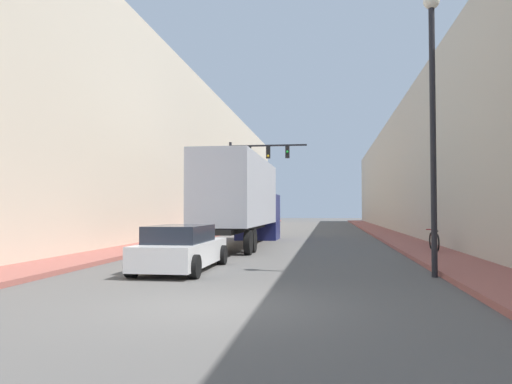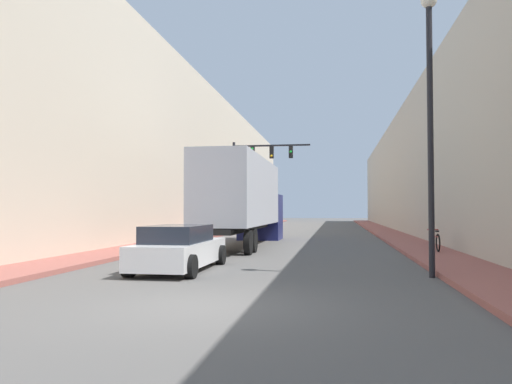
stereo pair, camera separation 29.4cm
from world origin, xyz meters
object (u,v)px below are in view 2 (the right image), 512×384
sedan_car (179,248)px  street_lamp (430,96)px  traffic_signal_gantry (253,169)px  parked_bicycle (435,241)px  semi_truck (245,199)px

sedan_car → street_lamp: size_ratio=0.61×
sedan_car → traffic_signal_gantry: size_ratio=0.69×
sedan_car → parked_bicycle: (8.63, 6.68, -0.12)m
parked_bicycle → sedan_car: bearing=-142.2°
street_lamp → semi_truck: bearing=123.2°
street_lamp → parked_bicycle: 8.51m
semi_truck → parked_bicycle: 9.48m
sedan_car → semi_truck: bearing=89.5°
traffic_signal_gantry → parked_bicycle: traffic_signal_gantry is taller
semi_truck → traffic_signal_gantry: traffic_signal_gantry is taller
semi_truck → street_lamp: (7.11, -10.85, 2.52)m
semi_truck → sedan_car: bearing=-90.5°
sedan_car → traffic_signal_gantry: traffic_signal_gantry is taller
semi_truck → traffic_signal_gantry: (-1.53, 11.85, 2.52)m
semi_truck → street_lamp: size_ratio=1.67×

